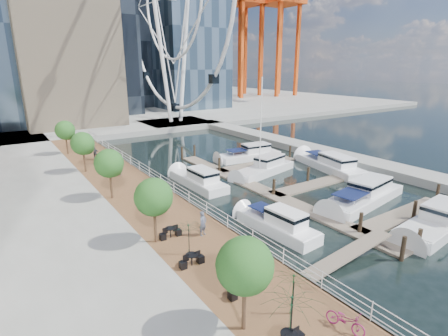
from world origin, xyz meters
name	(u,v)px	position (x,y,z in m)	size (l,w,h in m)	color
ground	(313,234)	(0.00, 0.00, 0.00)	(520.00, 520.00, 0.00)	black
boardwalk	(134,195)	(-9.00, 15.00, 0.50)	(6.00, 60.00, 1.00)	brown
seawall	(162,189)	(-6.00, 15.00, 0.50)	(0.25, 60.00, 1.00)	#595954
land_far	(63,106)	(0.00, 102.00, 0.50)	(200.00, 114.00, 1.00)	gray
breakwater	(304,148)	(20.00, 20.00, 0.50)	(4.00, 60.00, 1.00)	gray
pier	(176,124)	(14.00, 52.00, 0.50)	(14.00, 12.00, 1.00)	gray
railing	(161,180)	(-6.10, 15.00, 1.52)	(0.10, 60.00, 1.05)	white
floating_docks	(295,178)	(7.97, 9.98, 0.49)	(16.00, 34.00, 2.60)	#6D6051
port_cranes	(249,46)	(67.67, 95.67, 20.00)	(40.00, 52.00, 38.00)	#D84C14
street_trees	(109,163)	(-11.40, 14.00, 4.29)	(2.60, 42.60, 4.60)	#3F2B1C
cafe_tables	(215,273)	(-10.40, -2.00, 1.37)	(2.50, 13.70, 0.74)	black
yacht_foreground	(362,203)	(8.89, 1.88, 0.00)	(3.16, 11.79, 2.15)	silver
bicycle	(346,320)	(-7.54, -8.65, 1.50)	(0.66, 1.89, 0.99)	maroon
pedestrian_near	(203,223)	(-8.21, 3.03, 1.91)	(0.66, 0.44, 1.82)	#4C5265
pedestrian_mid	(120,169)	(-8.63, 20.26, 1.74)	(0.72, 0.56, 1.49)	gray
pedestrian_far	(95,153)	(-9.02, 28.76, 1.85)	(1.00, 0.42, 1.71)	#353943
moored_yachts	(279,179)	(7.23, 11.84, 0.00)	(21.56, 29.54, 11.50)	silver
cafe_seating	(256,284)	(-9.84, -4.94, 2.17)	(4.55, 12.17, 2.49)	#0E3620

